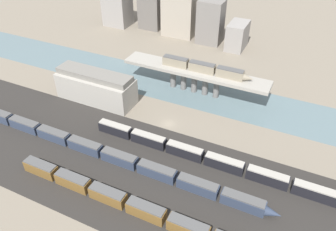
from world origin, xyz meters
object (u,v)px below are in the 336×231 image
at_px(warehouse_building, 96,87).
at_px(train_yard_far, 229,165).
at_px(train_on_bridge, 205,68).
at_px(train_yard_near, 131,205).
at_px(train_yard_mid, 106,154).

bearing_deg(warehouse_building, train_yard_far, -14.35).
bearing_deg(train_yard_far, warehouse_building, 165.65).
bearing_deg(warehouse_building, train_on_bridge, 31.32).
distance_m(train_on_bridge, train_yard_near, 60.23).
relative_size(train_yard_mid, train_yard_far, 1.13).
height_order(train_yard_mid, warehouse_building, warehouse_building).
relative_size(train_yard_near, warehouse_building, 2.36).
bearing_deg(train_yard_near, warehouse_building, 134.41).
bearing_deg(train_yard_mid, train_yard_far, 17.77).
height_order(train_yard_near, train_yard_mid, train_yard_near).
bearing_deg(train_yard_mid, warehouse_building, 130.02).
distance_m(train_on_bridge, train_yard_mid, 49.21).
xyz_separation_m(train_on_bridge, train_yard_mid, (-13.55, -46.36, -9.45)).
distance_m(train_yard_near, train_yard_far, 30.08).
distance_m(train_yard_near, train_yard_mid, 20.93).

